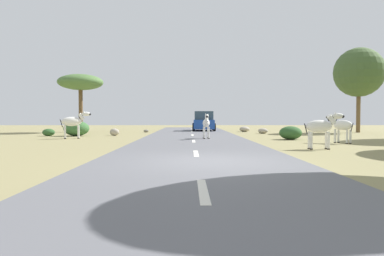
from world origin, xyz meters
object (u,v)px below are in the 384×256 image
Objects in this scene: rock_1 at (245,129)px; rock_3 at (114,132)px; bush_2 at (49,132)px; zebra_1 at (73,122)px; bush_0 at (76,128)px; car_0 at (204,122)px; tree_0 at (359,73)px; tree_3 at (80,83)px; rock_2 at (263,131)px; zebra_3 at (321,127)px; bush_1 at (291,133)px; zebra_0 at (206,123)px; zebra_2 at (341,125)px; rock_0 at (146,131)px.

rock_3 reaches higher than rock_1.
rock_3 is at bearing 5.00° from bush_2.
zebra_1 reaches higher than bush_0.
car_0 is 0.63× the size of tree_0.
rock_2 is at bearing -10.26° from tree_3.
rock_2 is (14.81, -2.68, -3.94)m from tree_3.
bush_0 is (-12.83, 9.86, -0.39)m from zebra_3.
bush_1 is 10.63m from rock_1.
zebra_1 is at bearing -6.47° from zebra_0.
car_0 reaches higher than rock_1.
rock_1 is at bearing -110.47° from zebra_0.
bush_2 is at bearing -167.68° from tree_0.
zebra_3 reaches higher than rock_2.
zebra_2 is 1.80× the size of bush_2.
car_0 reaches higher than zebra_0.
zebra_1 is at bearing 175.51° from bush_1.
tree_0 is at bearing 12.32° from bush_2.
zebra_3 is 0.23× the size of tree_0.
car_0 is 5.00× the size of rock_1.
bush_0 reaches higher than bush_2.
rock_1 is at bearing -20.49° from car_0.
zebra_1 is at bearing -47.85° from bush_2.
car_0 is at bearing 166.87° from tree_0.
bush_0 reaches higher than rock_3.
bush_1 reaches higher than rock_0.
bush_1 is at bearing 66.66° from zebra_1.
rock_3 is at bearing -165.36° from rock_2.
bush_1 is at bearing -132.29° from tree_0.
bush_0 is (-8.92, -8.13, -0.34)m from car_0.
zebra_2 reaches higher than bush_1.
zebra_1 is at bearing -158.90° from tree_0.
bush_1 is at bearing -84.91° from rock_1.
rock_2 is 11.19m from rock_3.
car_0 is 10.07m from rock_3.
bush_1 is at bearing 178.00° from zebra_0.
zebra_1 reaches higher than rock_0.
tree_3 reaches higher than zebra_0.
bush_0 is 2.24× the size of rock_2.
zebra_3 reaches higher than bush_0.
tree_0 is 7.97× the size of rock_1.
rock_1 is (-0.42, 16.60, -0.67)m from zebra_3.
car_0 is 3.81m from rock_1.
bush_0 is at bearing 175.61° from zebra_1.
rock_3 reaches higher than rock_2.
bush_1 is (13.35, -3.85, -0.13)m from bush_0.
zebra_2 is at bearing -21.74° from bush_2.
car_0 reaches higher than zebra_3.
bush_0 reaches higher than rock_1.
rock_0 is (4.01, 5.65, -0.39)m from bush_0.
bush_1 is (14.87, -9.79, -3.77)m from tree_3.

